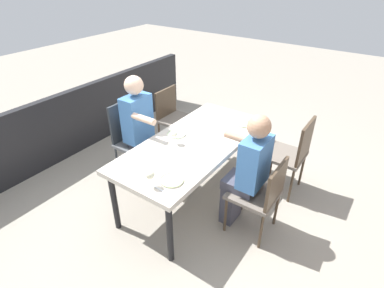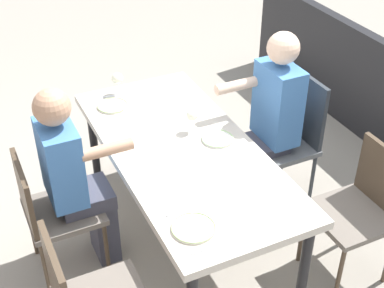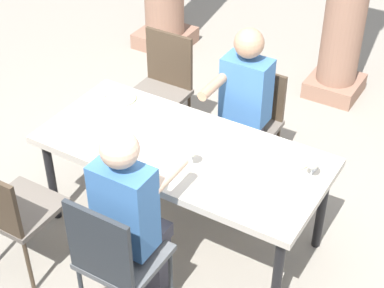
# 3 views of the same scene
# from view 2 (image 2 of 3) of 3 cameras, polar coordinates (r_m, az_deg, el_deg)

# --- Properties ---
(ground_plane) EXTENTS (16.00, 16.00, 0.00)m
(ground_plane) POSITION_cam_2_polar(r_m,az_deg,el_deg) (3.87, -0.80, -9.41)
(ground_plane) COLOR gray
(dining_table) EXTENTS (1.89, 0.86, 0.74)m
(dining_table) POSITION_cam_2_polar(r_m,az_deg,el_deg) (3.44, -0.89, -1.32)
(dining_table) COLOR beige
(dining_table) RESTS_ON ground
(chair_west_south) EXTENTS (0.44, 0.44, 0.88)m
(chair_west_south) POSITION_cam_2_polar(r_m,az_deg,el_deg) (3.45, 17.29, -6.03)
(chair_west_south) COLOR #6A6158
(chair_west_south) RESTS_ON ground
(chair_mid_north) EXTENTS (0.44, 0.44, 0.85)m
(chair_mid_north) POSITION_cam_2_polar(r_m,az_deg,el_deg) (3.42, -14.49, -6.46)
(chair_mid_north) COLOR #6A6158
(chair_mid_north) RESTS_ON ground
(chair_mid_south) EXTENTS (0.44, 0.44, 0.98)m
(chair_mid_south) POSITION_cam_2_polar(r_m,az_deg,el_deg) (3.92, 10.06, 1.13)
(chair_mid_south) COLOR #5B5E61
(chair_mid_south) RESTS_ON ground
(diner_woman_green) EXTENTS (0.35, 0.49, 1.28)m
(diner_woman_green) POSITION_cam_2_polar(r_m,az_deg,el_deg) (3.32, -12.07, -3.26)
(diner_woman_green) COLOR #3F3F4C
(diner_woman_green) RESTS_ON ground
(diner_man_white) EXTENTS (0.35, 0.50, 1.34)m
(diner_man_white) POSITION_cam_2_polar(r_m,az_deg,el_deg) (3.74, 7.91, 2.52)
(diner_man_white) COLOR #3F3F4C
(diner_man_white) RESTS_ON ground
(plate_0) EXTENTS (0.23, 0.23, 0.02)m
(plate_0) POSITION_cam_2_polar(r_m,az_deg,el_deg) (2.83, 0.15, -8.71)
(plate_0) COLOR silver
(plate_0) RESTS_ON dining_table
(fork_0) EXTENTS (0.02, 0.17, 0.01)m
(fork_0) POSITION_cam_2_polar(r_m,az_deg,el_deg) (2.74, 1.53, -10.73)
(fork_0) COLOR silver
(fork_0) RESTS_ON dining_table
(spoon_0) EXTENTS (0.02, 0.17, 0.01)m
(spoon_0) POSITION_cam_2_polar(r_m,az_deg,el_deg) (2.93, -1.13, -6.98)
(spoon_0) COLOR silver
(spoon_0) RESTS_ON dining_table
(plate_1) EXTENTS (0.20, 0.20, 0.02)m
(plate_1) POSITION_cam_2_polar(r_m,az_deg,el_deg) (3.47, 2.67, 0.53)
(plate_1) COLOR white
(plate_1) RESTS_ON dining_table
(wine_glass_1) EXTENTS (0.07, 0.07, 0.16)m
(wine_glass_1) POSITION_cam_2_polar(r_m,az_deg,el_deg) (3.50, 0.02, 2.93)
(wine_glass_1) COLOR white
(wine_glass_1) RESTS_ON dining_table
(fork_1) EXTENTS (0.03, 0.17, 0.01)m
(fork_1) POSITION_cam_2_polar(r_m,az_deg,el_deg) (3.37, 3.85, -0.84)
(fork_1) COLOR silver
(fork_1) RESTS_ON dining_table
(spoon_1) EXTENTS (0.03, 0.17, 0.01)m
(spoon_1) POSITION_cam_2_polar(r_m,az_deg,el_deg) (3.58, 1.55, 1.66)
(spoon_1) COLOR silver
(spoon_1) RESTS_ON dining_table
(plate_2) EXTENTS (0.21, 0.21, 0.02)m
(plate_2) POSITION_cam_2_polar(r_m,az_deg,el_deg) (3.85, -8.25, 3.94)
(plate_2) COLOR silver
(plate_2) RESTS_ON dining_table
(wine_glass_2) EXTENTS (0.08, 0.08, 0.17)m
(wine_glass_2) POSITION_cam_2_polar(r_m,az_deg,el_deg) (3.96, -7.74, 6.71)
(wine_glass_2) COLOR white
(wine_glass_2) RESTS_ON dining_table
(fork_2) EXTENTS (0.02, 0.17, 0.01)m
(fork_2) POSITION_cam_2_polar(r_m,az_deg,el_deg) (3.73, -7.50, 2.82)
(fork_2) COLOR silver
(fork_2) RESTS_ON dining_table
(spoon_2) EXTENTS (0.04, 0.17, 0.01)m
(spoon_2) POSITION_cam_2_polar(r_m,az_deg,el_deg) (3.98, -8.93, 4.85)
(spoon_2) COLOR silver
(spoon_2) RESTS_ON dining_table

